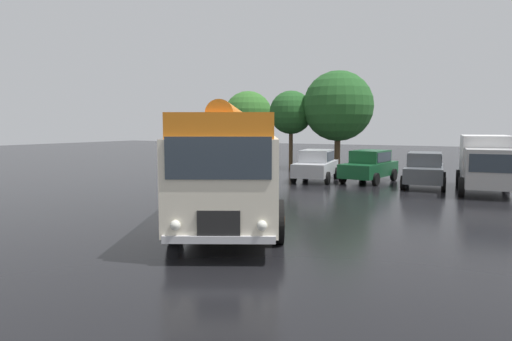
# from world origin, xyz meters

# --- Properties ---
(ground_plane) EXTENTS (120.00, 120.00, 0.00)m
(ground_plane) POSITION_xyz_m (0.00, 0.00, 0.00)
(ground_plane) COLOR black
(vintage_bus) EXTENTS (6.77, 10.10, 3.49)m
(vintage_bus) POSITION_xyz_m (-0.21, 0.19, 1.89)
(vintage_bus) COLOR silver
(vintage_bus) RESTS_ON ground
(car_near_left) EXTENTS (2.40, 4.40, 1.66)m
(car_near_left) POSITION_xyz_m (-1.46, 10.97, 0.85)
(car_near_left) COLOR #B7BABF
(car_near_left) RESTS_ON ground
(car_mid_left) EXTENTS (2.38, 4.39, 1.66)m
(car_mid_left) POSITION_xyz_m (1.21, 11.78, 0.85)
(car_mid_left) COLOR #144C28
(car_mid_left) RESTS_ON ground
(car_mid_right) EXTENTS (2.26, 4.34, 1.66)m
(car_mid_right) POSITION_xyz_m (4.05, 11.11, 0.85)
(car_mid_right) COLOR #4C5156
(car_mid_right) RESTS_ON ground
(box_van) EXTENTS (2.74, 5.92, 2.50)m
(box_van) POSITION_xyz_m (6.69, 10.83, 1.36)
(box_van) COLOR silver
(box_van) RESTS_ON ground
(tree_far_left) EXTENTS (3.69, 3.69, 5.56)m
(tree_far_left) POSITION_xyz_m (-9.55, 18.16, 3.69)
(tree_far_left) COLOR #4C3823
(tree_far_left) RESTS_ON ground
(tree_left_of_centre) EXTENTS (3.03, 3.03, 5.41)m
(tree_left_of_centre) POSITION_xyz_m (-5.77, 17.34, 3.86)
(tree_left_of_centre) COLOR #4C3823
(tree_left_of_centre) RESTS_ON ground
(tree_centre) EXTENTS (4.75, 4.75, 6.67)m
(tree_centre) POSITION_xyz_m (-2.52, 17.94, 4.33)
(tree_centre) COLOR #4C3823
(tree_centre) RESTS_ON ground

